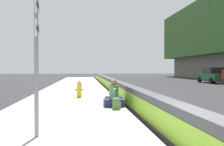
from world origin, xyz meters
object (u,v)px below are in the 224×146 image
route_sign_post (37,38)px  seated_person_middle (114,95)px  seated_person_foreground (114,98)px  parked_car_midline (213,75)px  backpack (116,104)px  fire_hydrant (79,89)px

route_sign_post → seated_person_middle: bearing=-22.9°
seated_person_foreground → parked_car_midline: size_ratio=0.23×
seated_person_foreground → backpack: bearing=-178.9°
parked_car_midline → backpack: bearing=145.2°
route_sign_post → seated_person_middle: route_sign_post is taller
backpack → parked_car_midline: parked_car_midline is taller
seated_person_foreground → seated_person_middle: bearing=-6.4°
fire_hydrant → seated_person_middle: size_ratio=0.84×
route_sign_post → fire_hydrant: 7.93m
seated_person_middle → parked_car_midline: (16.95, -12.83, 0.40)m
seated_person_middle → backpack: size_ratio=2.61×
route_sign_post → backpack: 4.63m
seated_person_foreground → parked_car_midline: parked_car_midline is taller
backpack → seated_person_middle: bearing=-3.2°
route_sign_post → fire_hydrant: size_ratio=4.09×
seated_person_foreground → seated_person_middle: size_ratio=1.00×
fire_hydrant → seated_person_middle: bearing=-148.6°
route_sign_post → seated_person_middle: (5.30, -2.23, -1.77)m
fire_hydrant → parked_car_midline: parked_car_midline is taller
route_sign_post → seated_person_middle: size_ratio=3.45×
route_sign_post → parked_car_midline: route_sign_post is taller
fire_hydrant → seated_person_foreground: 3.64m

